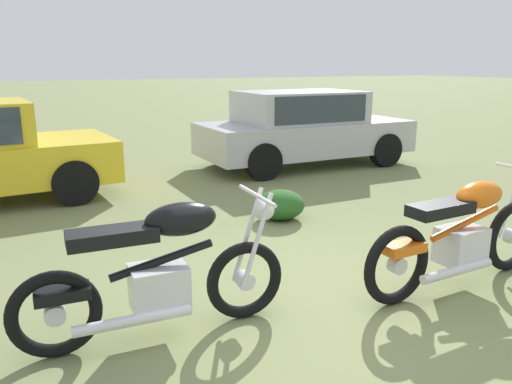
# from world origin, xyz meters

# --- Properties ---
(ground_plane) EXTENTS (120.00, 120.00, 0.00)m
(ground_plane) POSITION_xyz_m (0.00, 0.00, 0.00)
(ground_plane) COLOR olive
(motorcycle_black) EXTENTS (2.00, 0.64, 1.02)m
(motorcycle_black) POSITION_xyz_m (-1.31, 0.11, 0.49)
(motorcycle_black) COLOR black
(motorcycle_black) RESTS_ON ground
(motorcycle_orange) EXTENTS (2.15, 0.64, 1.02)m
(motorcycle_orange) POSITION_xyz_m (1.32, -0.26, 0.48)
(motorcycle_orange) COLOR black
(motorcycle_orange) RESTS_ON ground
(car_silver) EXTENTS (4.07, 1.84, 1.43)m
(car_silver) POSITION_xyz_m (3.01, 5.08, 0.80)
(car_silver) COLOR #B2B5BA
(car_silver) RESTS_ON ground
(shrub_low) EXTENTS (0.62, 0.60, 0.38)m
(shrub_low) POSITION_xyz_m (0.89, 2.21, 0.19)
(shrub_low) COLOR #23541E
(shrub_low) RESTS_ON ground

